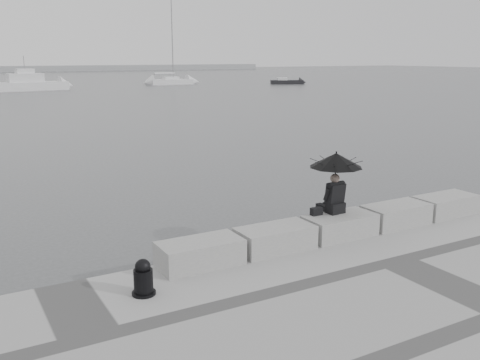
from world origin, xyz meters
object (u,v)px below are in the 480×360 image
mooring_bollard (143,280)px  small_motorboat (287,82)px  motor_cruiser (33,83)px  seated_person (336,169)px  sailboat_right (171,81)px

mooring_bollard → small_motorboat: 79.20m
mooring_bollard → motor_cruiser: (8.55, 66.60, 0.13)m
mooring_bollard → motor_cruiser: bearing=82.7°
seated_person → sailboat_right: (25.10, 70.72, -1.46)m
sailboat_right → motor_cruiser: sailboat_right is taller
small_motorboat → mooring_bollard: bearing=-100.5°
motor_cruiser → mooring_bollard: bearing=-101.7°
motor_cruiser → small_motorboat: size_ratio=1.65×
seated_person → small_motorboat: (41.90, 63.06, -1.69)m
small_motorboat → sailboat_right: bearing=-178.9°
mooring_bollard → sailboat_right: size_ratio=0.05×
mooring_bollard → sailboat_right: bearing=67.4°
mooring_bollard → small_motorboat: (46.68, 63.97, -0.45)m
sailboat_right → mooring_bollard: bearing=-109.3°
sailboat_right → motor_cruiser: 21.93m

